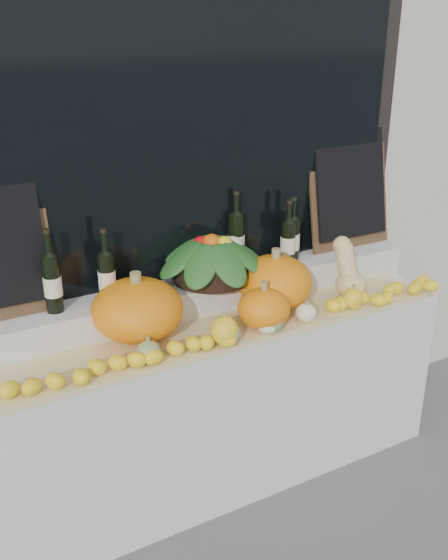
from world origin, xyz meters
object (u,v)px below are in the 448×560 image
(pumpkin_left, at_px, (138,310))
(pumpkin_right, at_px, (275,282))
(wine_bottle_tall, at_px, (236,240))
(produce_bowl, at_px, (212,257))
(butternut_squash, at_px, (348,273))

(pumpkin_left, bearing_deg, pumpkin_right, -2.49)
(pumpkin_left, xyz_separation_m, wine_bottle_tall, (0.61, 0.21, 0.15))
(pumpkin_right, height_order, produce_bowl, produce_bowl)
(pumpkin_left, bearing_deg, produce_bowl, 18.20)
(pumpkin_left, relative_size, butternut_squash, 1.35)
(produce_bowl, height_order, wine_bottle_tall, wine_bottle_tall)
(pumpkin_right, bearing_deg, wine_bottle_tall, 106.92)
(pumpkin_left, bearing_deg, butternut_squash, -5.03)
(butternut_squash, height_order, produce_bowl, produce_bowl)
(produce_bowl, relative_size, wine_bottle_tall, 1.47)
(pumpkin_left, xyz_separation_m, pumpkin_right, (0.68, -0.03, -0.00))
(pumpkin_right, height_order, wine_bottle_tall, wine_bottle_tall)
(wine_bottle_tall, bearing_deg, pumpkin_right, -73.08)
(wine_bottle_tall, bearing_deg, butternut_squash, -33.67)
(produce_bowl, bearing_deg, wine_bottle_tall, 22.25)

